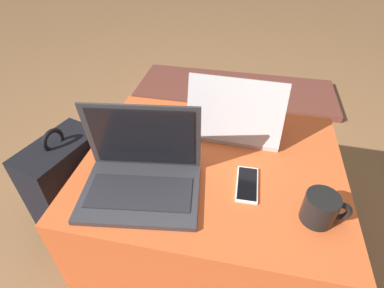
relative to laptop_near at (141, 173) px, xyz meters
The scene contains 8 objects.
ground_plane 0.53m from the laptop_near, 37.91° to the left, with size 14.00×14.00×0.00m, color olive.
ottoman 0.36m from the laptop_near, 37.91° to the left, with size 0.87×0.70×0.42m.
laptop_near is the anchor object (origin of this frame).
laptop_far 0.42m from the laptop_near, 53.46° to the left, with size 0.34×0.24×0.24m.
cell_phone 0.32m from the laptop_near, 11.81° to the left, with size 0.07×0.15×0.01m.
backpack 0.47m from the laptop_near, 163.60° to the left, with size 0.27×0.33×0.50m.
coffee_mug 0.51m from the laptop_near, ahead, with size 0.13×0.09×0.09m.
fireplace_hearth 1.46m from the laptop_near, 82.01° to the left, with size 1.40×0.50×0.04m.
Camera 1 is at (0.08, -0.74, 1.11)m, focal length 28.00 mm.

